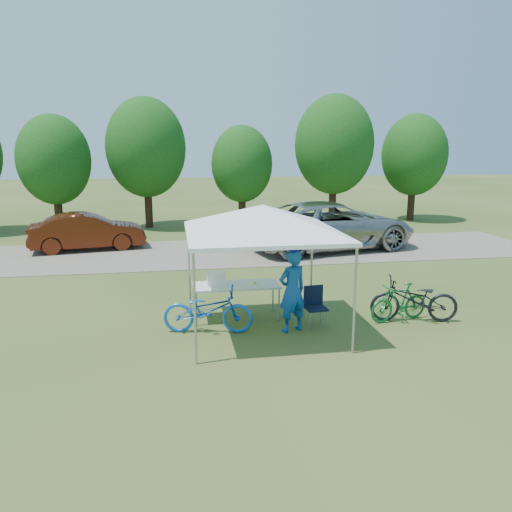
{
  "coord_description": "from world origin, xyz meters",
  "views": [
    {
      "loc": [
        -1.8,
        -10.06,
        3.96
      ],
      "look_at": [
        0.19,
        2.0,
        1.19
      ],
      "focal_mm": 35.0,
      "sensor_mm": 36.0,
      "label": 1
    }
  ],
  "objects_px": {
    "cyclist": "(292,291)",
    "bike_dark": "(414,300)",
    "folding_chair": "(315,302)",
    "sedan": "(88,231)",
    "bike_green": "(399,302)",
    "bike_blue": "(208,310)",
    "cooler": "(216,279)",
    "minivan": "(331,225)",
    "folding_table": "(236,286)"
  },
  "relations": [
    {
      "from": "folding_chair",
      "to": "sedan",
      "type": "height_order",
      "value": "sedan"
    },
    {
      "from": "sedan",
      "to": "bike_blue",
      "type": "bearing_deg",
      "value": -167.13
    },
    {
      "from": "folding_table",
      "to": "sedan",
      "type": "bearing_deg",
      "value": 118.49
    },
    {
      "from": "cooler",
      "to": "cyclist",
      "type": "distance_m",
      "value": 1.83
    },
    {
      "from": "folding_table",
      "to": "bike_dark",
      "type": "distance_m",
      "value": 4.05
    },
    {
      "from": "bike_blue",
      "to": "bike_green",
      "type": "bearing_deg",
      "value": -78.85
    },
    {
      "from": "folding_table",
      "to": "bike_blue",
      "type": "xyz_separation_m",
      "value": [
        -0.7,
        -0.79,
        -0.27
      ]
    },
    {
      "from": "cyclist",
      "to": "sedan",
      "type": "xyz_separation_m",
      "value": [
        -5.67,
        9.46,
        -0.19
      ]
    },
    {
      "from": "cooler",
      "to": "bike_dark",
      "type": "xyz_separation_m",
      "value": [
        4.4,
        -0.87,
        -0.45
      ]
    },
    {
      "from": "folding_chair",
      "to": "cyclist",
      "type": "xyz_separation_m",
      "value": [
        -0.59,
        -0.29,
        0.38
      ]
    },
    {
      "from": "folding_table",
      "to": "bike_blue",
      "type": "distance_m",
      "value": 1.09
    },
    {
      "from": "bike_dark",
      "to": "minivan",
      "type": "xyz_separation_m",
      "value": [
        0.59,
        7.99,
        0.41
      ]
    },
    {
      "from": "cyclist",
      "to": "bike_green",
      "type": "xyz_separation_m",
      "value": [
        2.55,
        0.22,
        -0.46
      ]
    },
    {
      "from": "folding_chair",
      "to": "folding_table",
      "type": "bearing_deg",
      "value": 152.04
    },
    {
      "from": "bike_green",
      "to": "bike_dark",
      "type": "xyz_separation_m",
      "value": [
        0.32,
        -0.1,
        0.07
      ]
    },
    {
      "from": "folding_table",
      "to": "bike_green",
      "type": "height_order",
      "value": "bike_green"
    },
    {
      "from": "folding_chair",
      "to": "cyclist",
      "type": "bearing_deg",
      "value": -158.32
    },
    {
      "from": "cyclist",
      "to": "bike_dark",
      "type": "relative_size",
      "value": 0.92
    },
    {
      "from": "bike_blue",
      "to": "sedan",
      "type": "xyz_separation_m",
      "value": [
        -3.89,
        9.25,
        0.21
      ]
    },
    {
      "from": "bike_blue",
      "to": "bike_green",
      "type": "height_order",
      "value": "bike_blue"
    },
    {
      "from": "bike_dark",
      "to": "sedan",
      "type": "distance_m",
      "value": 12.65
    },
    {
      "from": "cooler",
      "to": "minivan",
      "type": "bearing_deg",
      "value": 54.99
    },
    {
      "from": "cyclist",
      "to": "bike_blue",
      "type": "bearing_deg",
      "value": -27.71
    },
    {
      "from": "minivan",
      "to": "bike_green",
      "type": "bearing_deg",
      "value": 161.89
    },
    {
      "from": "folding_table",
      "to": "folding_chair",
      "type": "relative_size",
      "value": 2.25
    },
    {
      "from": "bike_green",
      "to": "minivan",
      "type": "bearing_deg",
      "value": 161.88
    },
    {
      "from": "minivan",
      "to": "folding_table",
      "type": "bearing_deg",
      "value": 135.98
    },
    {
      "from": "folding_table",
      "to": "bike_blue",
      "type": "height_order",
      "value": "bike_blue"
    },
    {
      "from": "bike_blue",
      "to": "cooler",
      "type": "bearing_deg",
      "value": -6.57
    },
    {
      "from": "folding_table",
      "to": "folding_chair",
      "type": "bearing_deg",
      "value": -22.91
    },
    {
      "from": "cooler",
      "to": "bike_blue",
      "type": "bearing_deg",
      "value": -107.58
    },
    {
      "from": "bike_blue",
      "to": "sedan",
      "type": "bearing_deg",
      "value": 33.82
    },
    {
      "from": "cooler",
      "to": "folding_chair",
      "type": "bearing_deg",
      "value": -18.36
    },
    {
      "from": "cyclist",
      "to": "bike_blue",
      "type": "relative_size",
      "value": 0.94
    },
    {
      "from": "folding_chair",
      "to": "minivan",
      "type": "height_order",
      "value": "minivan"
    },
    {
      "from": "folding_chair",
      "to": "cooler",
      "type": "relative_size",
      "value": 2.07
    },
    {
      "from": "bike_green",
      "to": "bike_dark",
      "type": "distance_m",
      "value": 0.34
    },
    {
      "from": "cyclist",
      "to": "minivan",
      "type": "distance_m",
      "value": 8.82
    },
    {
      "from": "bike_green",
      "to": "sedan",
      "type": "distance_m",
      "value": 12.37
    },
    {
      "from": "cyclist",
      "to": "bike_dark",
      "type": "height_order",
      "value": "cyclist"
    },
    {
      "from": "bike_green",
      "to": "minivan",
      "type": "distance_m",
      "value": 7.96
    },
    {
      "from": "folding_table",
      "to": "sedan",
      "type": "height_order",
      "value": "sedan"
    },
    {
      "from": "cooler",
      "to": "minivan",
      "type": "distance_m",
      "value": 8.69
    },
    {
      "from": "bike_dark",
      "to": "folding_table",
      "type": "bearing_deg",
      "value": -90.1
    },
    {
      "from": "folding_chair",
      "to": "bike_blue",
      "type": "xyz_separation_m",
      "value": [
        -2.37,
        -0.09,
        -0.02
      ]
    },
    {
      "from": "minivan",
      "to": "cooler",
      "type": "bearing_deg",
      "value": 133.46
    },
    {
      "from": "folding_table",
      "to": "folding_chair",
      "type": "distance_m",
      "value": 1.82
    },
    {
      "from": "folding_chair",
      "to": "sedan",
      "type": "distance_m",
      "value": 11.1
    },
    {
      "from": "folding_table",
      "to": "bike_green",
      "type": "distance_m",
      "value": 3.72
    },
    {
      "from": "bike_green",
      "to": "bike_dark",
      "type": "bearing_deg",
      "value": 61.68
    }
  ]
}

